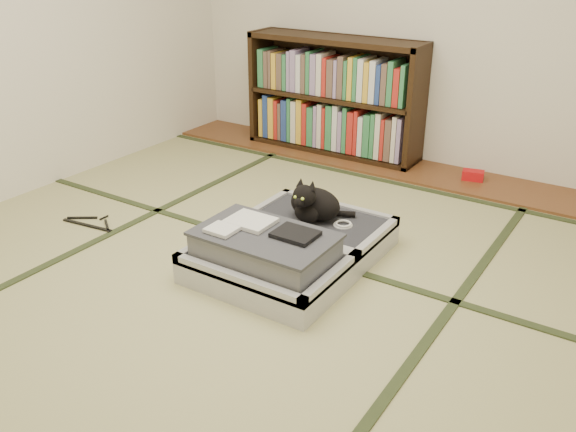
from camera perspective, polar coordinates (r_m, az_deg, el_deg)
The scene contains 9 objects.
floor at distance 3.21m, azimuth -4.18°, elevation -6.05°, with size 4.50×4.50×0.00m, color tan.
wood_strip at distance 4.80m, azimuth 10.32°, elevation 4.49°, with size 4.00×0.50×0.02m, color brown.
red_item at distance 4.64m, azimuth 16.92°, elevation 3.67°, with size 0.15×0.09×0.07m, color red.
tatami_borders at distance 3.56m, azimuth 0.59°, elevation -2.59°, with size 4.00×4.50×0.01m.
bookcase at distance 4.98m, azimuth 4.30°, elevation 10.91°, with size 1.45×0.33×0.93m.
suitcase at distance 3.29m, azimuth 0.00°, elevation -3.00°, with size 0.79×1.05×0.31m.
cat at distance 3.46m, azimuth 2.35°, elevation 1.13°, with size 0.35×0.35×0.28m.
cable_coil at distance 3.44m, azimuth 5.18°, elevation -0.80°, with size 0.11×0.11×0.03m.
hanger at distance 3.99m, azimuth -17.94°, elevation -0.67°, with size 0.39×0.20×0.01m.
Camera 1 is at (1.69, -2.18, 1.65)m, focal length 38.00 mm.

